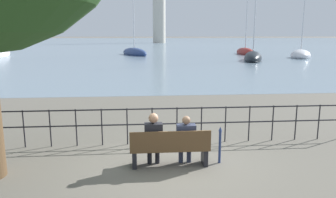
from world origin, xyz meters
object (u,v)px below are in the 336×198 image
(seated_person_right, at_px, (186,138))
(sailboat_0, at_px, (301,55))
(closed_umbrella, at_px, (220,143))
(sailboat_1, at_px, (253,57))
(seated_person_left, at_px, (154,137))
(sailboat_3, at_px, (245,52))
(sailboat_4, at_px, (2,54))
(sailboat_2, at_px, (134,53))
(park_bench, at_px, (170,149))
(harbor_lighthouse, at_px, (159,7))

(seated_person_right, relative_size, sailboat_0, 0.13)
(closed_umbrella, height_order, sailboat_0, sailboat_0)
(closed_umbrella, distance_m, sailboat_1, 33.14)
(seated_person_left, height_order, sailboat_1, sailboat_1)
(closed_umbrella, relative_size, sailboat_3, 0.07)
(seated_person_right, bearing_deg, sailboat_4, 116.46)
(sailboat_4, bearing_deg, sailboat_3, -6.29)
(seated_person_left, distance_m, sailboat_1, 33.77)
(closed_umbrella, xyz_separation_m, sailboat_2, (-2.69, 43.12, -0.14))
(sailboat_2, height_order, sailboat_4, sailboat_2)
(seated_person_left, bearing_deg, sailboat_3, 69.41)
(closed_umbrella, distance_m, sailboat_0, 40.12)
(sailboat_1, distance_m, sailboat_4, 34.86)
(seated_person_right, xyz_separation_m, sailboat_2, (-1.85, 43.16, -0.29))
(park_bench, xyz_separation_m, sailboat_2, (-1.47, 43.23, -0.06))
(park_bench, height_order, sailboat_0, sailboat_0)
(seated_person_left, bearing_deg, sailboat_4, 115.61)
(park_bench, relative_size, harbor_lighthouse, 0.07)
(sailboat_3, bearing_deg, sailboat_2, 178.22)
(sailboat_4, bearing_deg, sailboat_2, -4.11)
(closed_umbrella, height_order, harbor_lighthouse, harbor_lighthouse)
(seated_person_right, xyz_separation_m, sailboat_4, (-20.73, 41.65, -0.28))
(sailboat_0, height_order, sailboat_4, sailboat_0)
(sailboat_1, bearing_deg, park_bench, -93.82)
(park_bench, xyz_separation_m, sailboat_3, (15.83, 43.24, -0.05))
(seated_person_left, relative_size, sailboat_0, 0.14)
(park_bench, bearing_deg, seated_person_right, 11.52)
(closed_umbrella, height_order, sailboat_3, sailboat_3)
(sailboat_0, bearing_deg, sailboat_1, -129.71)
(sailboat_1, bearing_deg, sailboat_2, 158.46)
(seated_person_right, relative_size, sailboat_1, 0.09)
(closed_umbrella, bearing_deg, harbor_lighthouse, 87.29)
(sailboat_0, xyz_separation_m, sailboat_2, (-22.28, 8.11, 0.02))
(sailboat_3, distance_m, sailboat_4, 36.21)
(park_bench, distance_m, closed_umbrella, 1.22)
(park_bench, distance_m, harbor_lighthouse, 117.45)
(seated_person_right, bearing_deg, sailboat_0, 59.76)
(sailboat_0, relative_size, sailboat_2, 0.74)
(seated_person_right, bearing_deg, sailboat_1, 68.11)
(sailboat_3, bearing_deg, sailboat_4, -179.40)
(seated_person_left, bearing_deg, closed_umbrella, 1.32)
(park_bench, bearing_deg, sailboat_2, 91.95)
(sailboat_1, xyz_separation_m, sailboat_3, (2.97, 12.10, -0.00))
(sailboat_0, distance_m, harbor_lighthouse, 83.63)
(sailboat_4, height_order, harbor_lighthouse, harbor_lighthouse)
(sailboat_1, height_order, sailboat_2, sailboat_1)
(closed_umbrella, bearing_deg, sailboat_4, 117.39)
(sailboat_1, bearing_deg, sailboat_3, 94.85)
(sailboat_2, bearing_deg, sailboat_4, 161.19)
(sailboat_0, height_order, sailboat_2, sailboat_2)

